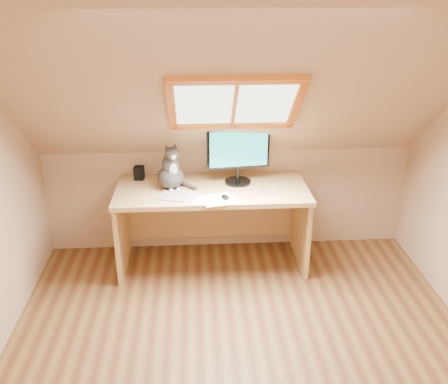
{
  "coord_description": "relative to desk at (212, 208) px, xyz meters",
  "views": [
    {
      "loc": [
        -0.31,
        -2.71,
        2.51
      ],
      "look_at": [
        -0.08,
        1.0,
        0.9
      ],
      "focal_mm": 40.0,
      "sensor_mm": 36.0,
      "label": 1
    }
  ],
  "objects": [
    {
      "name": "cables",
      "position": [
        0.36,
        -0.19,
        0.24
      ],
      "size": [
        0.51,
        0.26,
        0.01
      ],
      "color": "silver",
      "rests_on": "desk"
    },
    {
      "name": "desk_speaker",
      "position": [
        -0.66,
        0.18,
        0.3
      ],
      "size": [
        0.1,
        0.1,
        0.12
      ],
      "primitive_type": "cube",
      "rotation": [
        0.0,
        0.0,
        -0.13
      ],
      "color": "black",
      "rests_on": "desk"
    },
    {
      "name": "room_shell",
      "position": [
        0.17,
        -1.54,
        0.88
      ],
      "size": [
        3.52,
        3.52,
        2.41
      ],
      "color": "tan",
      "rests_on": "ground"
    },
    {
      "name": "monitor",
      "position": [
        0.24,
        0.03,
        0.53
      ],
      "size": [
        0.56,
        0.24,
        0.52
      ],
      "color": "black",
      "rests_on": "desk"
    },
    {
      "name": "papers",
      "position": [
        -0.01,
        -0.33,
        0.24
      ],
      "size": [
        0.35,
        0.3,
        0.01
      ],
      "color": "white",
      "rests_on": "desk"
    },
    {
      "name": "desk",
      "position": [
        0.0,
        0.0,
        0.0
      ],
      "size": [
        1.71,
        0.75,
        0.78
      ],
      "color": "tan",
      "rests_on": "ground"
    },
    {
      "name": "cat",
      "position": [
        -0.36,
        -0.04,
        0.39
      ],
      "size": [
        0.31,
        0.34,
        0.43
      ],
      "color": "#3B3634",
      "rests_on": "desk"
    },
    {
      "name": "graphics_tablet",
      "position": [
        -0.3,
        -0.25,
        0.24
      ],
      "size": [
        0.35,
        0.28,
        0.01
      ],
      "primitive_type": "cube",
      "rotation": [
        0.0,
        0.0,
        -0.25
      ],
      "color": "#B2B2B7",
      "rests_on": "desk"
    },
    {
      "name": "mouse",
      "position": [
        0.1,
        -0.32,
        0.25
      ],
      "size": [
        0.09,
        0.11,
        0.03
      ],
      "primitive_type": "ellipsoid",
      "rotation": [
        0.0,
        0.0,
        0.34
      ],
      "color": "black",
      "rests_on": "desk"
    },
    {
      "name": "ground",
      "position": [
        0.17,
        -1.45,
        -0.55
      ],
      "size": [
        3.5,
        3.5,
        0.0
      ],
      "primitive_type": "plane",
      "color": "brown",
      "rests_on": "ground"
    }
  ]
}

